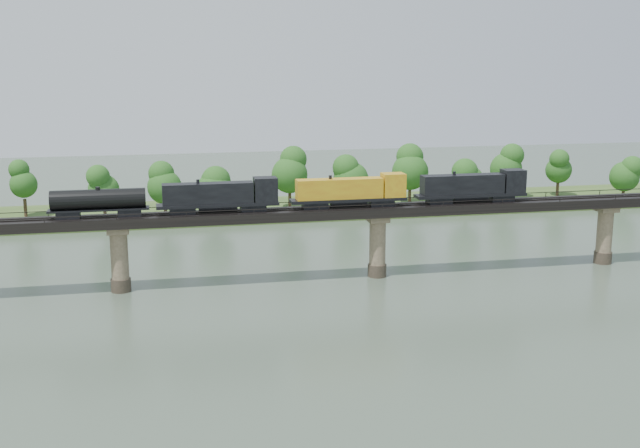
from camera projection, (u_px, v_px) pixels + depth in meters
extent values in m
plane|color=#394839|center=(443.00, 340.00, 100.06)|extent=(400.00, 400.00, 0.00)
cube|color=#344F1F|center=(310.00, 208.00, 181.21)|extent=(300.00, 24.00, 1.60)
cylinder|color=#473A2D|center=(121.00, 285.00, 120.43)|extent=(3.00, 3.00, 2.00)
cylinder|color=#907D5E|center=(119.00, 256.00, 119.49)|extent=(2.60, 2.60, 9.00)
cube|color=#907D5E|center=(118.00, 230.00, 118.66)|extent=(3.20, 3.20, 1.00)
cylinder|color=#473A2D|center=(377.00, 270.00, 128.55)|extent=(3.00, 3.00, 2.00)
cylinder|color=#907D5E|center=(377.00, 243.00, 127.61)|extent=(2.60, 2.60, 9.00)
cube|color=#907D5E|center=(378.00, 218.00, 126.78)|extent=(3.20, 3.20, 1.00)
cylinder|color=#473A2D|center=(603.00, 257.00, 136.67)|extent=(3.00, 3.00, 2.00)
cylinder|color=#907D5E|center=(605.00, 232.00, 135.73)|extent=(2.60, 2.60, 9.00)
cube|color=#907D5E|center=(606.00, 208.00, 134.90)|extent=(3.20, 3.20, 1.00)
cube|color=black|center=(378.00, 211.00, 126.52)|extent=(220.00, 5.00, 1.50)
cube|color=black|center=(379.00, 206.00, 125.63)|extent=(220.00, 0.12, 0.16)
cube|color=black|center=(377.00, 205.00, 127.06)|extent=(220.00, 0.12, 0.16)
cube|color=black|center=(382.00, 204.00, 123.92)|extent=(220.00, 0.10, 0.10)
cube|color=black|center=(374.00, 199.00, 128.51)|extent=(220.00, 0.10, 0.10)
cube|color=black|center=(382.00, 207.00, 123.99)|extent=(0.08, 0.08, 0.70)
cube|color=black|center=(374.00, 201.00, 128.58)|extent=(0.08, 0.08, 0.70)
cylinder|color=#382619|center=(25.00, 208.00, 167.50)|extent=(0.70, 0.70, 3.71)
sphere|color=#1B4D16|center=(24.00, 184.00, 166.47)|extent=(5.67, 5.67, 5.67)
sphere|color=#1B4D16|center=(22.00, 170.00, 165.83)|extent=(4.25, 4.25, 4.25)
cylinder|color=#382619|center=(105.00, 212.00, 163.35)|extent=(0.70, 0.70, 3.51)
sphere|color=#1B4D16|center=(104.00, 190.00, 162.37)|extent=(6.31, 6.31, 6.31)
sphere|color=#1B4D16|center=(103.00, 175.00, 161.76)|extent=(4.73, 4.73, 4.73)
cylinder|color=#382619|center=(165.00, 208.00, 168.25)|extent=(0.70, 0.70, 3.34)
sphere|color=#1B4D16|center=(165.00, 187.00, 167.32)|extent=(7.18, 7.18, 7.18)
sphere|color=#1B4D16|center=(164.00, 174.00, 166.74)|extent=(5.39, 5.39, 5.39)
cylinder|color=#382619|center=(215.00, 210.00, 167.81)|extent=(0.70, 0.70, 2.83)
sphere|color=#1B4D16|center=(215.00, 192.00, 167.03)|extent=(8.26, 8.26, 8.26)
sphere|color=#1B4D16|center=(215.00, 181.00, 166.53)|extent=(6.19, 6.19, 6.19)
cylinder|color=#382619|center=(290.00, 199.00, 177.39)|extent=(0.70, 0.70, 3.96)
sphere|color=#1B4D16|center=(290.00, 175.00, 176.28)|extent=(8.07, 8.07, 8.07)
sphere|color=#1B4D16|center=(289.00, 160.00, 175.59)|extent=(6.05, 6.05, 6.05)
cylinder|color=#382619|center=(351.00, 199.00, 178.75)|extent=(0.70, 0.70, 3.27)
sphere|color=#1B4D16|center=(351.00, 180.00, 177.84)|extent=(8.03, 8.03, 8.03)
sphere|color=#1B4D16|center=(351.00, 168.00, 177.27)|extent=(6.02, 6.02, 6.02)
cylinder|color=#382619|center=(410.00, 195.00, 182.66)|extent=(0.70, 0.70, 3.92)
sphere|color=#1B4D16|center=(410.00, 172.00, 181.57)|extent=(8.29, 8.29, 8.29)
sphere|color=#1B4D16|center=(410.00, 157.00, 180.89)|extent=(6.21, 6.21, 6.21)
cylinder|color=#382619|center=(466.00, 200.00, 178.32)|extent=(0.70, 0.70, 3.02)
sphere|color=#1B4D16|center=(467.00, 182.00, 177.48)|extent=(7.74, 7.74, 7.74)
sphere|color=#1B4D16|center=(467.00, 171.00, 176.95)|extent=(5.80, 5.80, 5.80)
cylinder|color=#382619|center=(505.00, 190.00, 189.22)|extent=(0.70, 0.70, 3.80)
sphere|color=#1B4D16|center=(506.00, 169.00, 188.17)|extent=(7.47, 7.47, 7.47)
sphere|color=#1B4D16|center=(507.00, 155.00, 187.51)|extent=(5.60, 5.60, 5.60)
cylinder|color=#382619|center=(557.00, 189.00, 192.26)|extent=(0.70, 0.70, 3.38)
sphere|color=#1B4D16|center=(559.00, 170.00, 191.32)|extent=(6.23, 6.23, 6.23)
sphere|color=#1B4D16|center=(559.00, 158.00, 190.74)|extent=(4.67, 4.67, 4.67)
cylinder|color=#382619|center=(623.00, 192.00, 189.53)|extent=(0.70, 0.70, 2.77)
sphere|color=#1B4D16|center=(625.00, 176.00, 188.75)|extent=(7.04, 7.04, 7.04)
sphere|color=#1B4D16|center=(625.00, 167.00, 188.27)|extent=(5.28, 5.28, 5.28)
cube|color=black|center=(501.00, 198.00, 130.47)|extent=(3.87, 2.32, 1.06)
cube|color=black|center=(439.00, 200.00, 128.31)|extent=(3.87, 2.32, 1.06)
cube|color=black|center=(470.00, 195.00, 129.25)|extent=(18.38, 2.90, 0.48)
cube|color=black|center=(462.00, 184.00, 128.58)|extent=(13.54, 2.61, 3.10)
cube|color=black|center=(513.00, 181.00, 130.29)|extent=(3.48, 2.90, 3.68)
cylinder|color=black|center=(470.00, 198.00, 129.36)|extent=(5.80, 1.35, 1.35)
cube|color=black|center=(381.00, 203.00, 126.35)|extent=(3.87, 2.32, 1.06)
cube|color=black|center=(315.00, 205.00, 124.19)|extent=(3.87, 2.32, 1.06)
cube|color=black|center=(348.00, 200.00, 125.13)|extent=(18.38, 2.90, 0.48)
cube|color=gold|center=(339.00, 189.00, 124.46)|extent=(13.54, 2.61, 3.10)
cube|color=gold|center=(393.00, 185.00, 126.17)|extent=(3.48, 2.90, 3.68)
cylinder|color=black|center=(348.00, 203.00, 125.24)|extent=(5.80, 1.35, 1.35)
cube|color=black|center=(253.00, 208.00, 122.22)|extent=(3.87, 2.32, 1.06)
cube|color=black|center=(182.00, 210.00, 120.06)|extent=(3.87, 2.32, 1.06)
cube|color=black|center=(218.00, 205.00, 121.00)|extent=(18.38, 2.90, 0.48)
cube|color=black|center=(208.00, 193.00, 120.34)|extent=(13.54, 2.61, 3.10)
cube|color=black|center=(265.00, 189.00, 122.04)|extent=(3.48, 2.90, 3.68)
cylinder|color=black|center=(218.00, 208.00, 121.11)|extent=(5.80, 1.35, 1.35)
cube|color=black|center=(130.00, 212.00, 118.49)|extent=(3.39, 2.13, 1.06)
cube|color=black|center=(68.00, 215.00, 116.73)|extent=(3.39, 2.13, 1.06)
cube|color=black|center=(99.00, 209.00, 117.48)|extent=(14.51, 2.32, 0.29)
cylinder|color=black|center=(98.00, 199.00, 117.16)|extent=(13.54, 2.90, 2.90)
cylinder|color=black|center=(98.00, 189.00, 116.83)|extent=(0.68, 0.68, 0.48)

